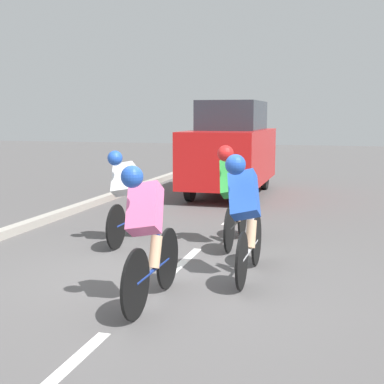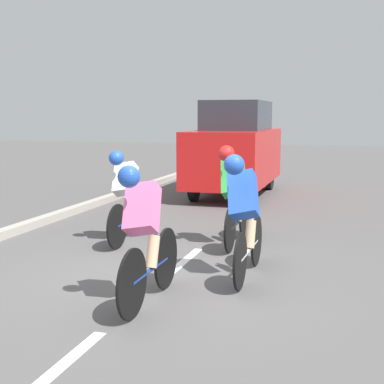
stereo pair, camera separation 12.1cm
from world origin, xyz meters
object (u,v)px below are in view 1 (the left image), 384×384
object	(u,v)px
cyclist_white	(125,194)
cyclist_green	(233,192)
cyclist_pink	(147,232)
support_car	(231,149)
cyclist_blue	(245,212)

from	to	relation	value
cyclist_white	cyclist_green	bearing A→B (deg)	-170.60
cyclist_green	cyclist_pink	bearing A→B (deg)	83.25
cyclist_white	support_car	xyz separation A→B (m)	(-0.52, -5.39, 0.38)
cyclist_blue	cyclist_pink	size ratio (longest dim) A/B	1.02
cyclist_blue	cyclist_pink	bearing A→B (deg)	55.98
cyclist_blue	cyclist_white	distance (m)	2.47
cyclist_green	cyclist_pink	xyz separation A→B (m)	(0.33, 2.76, -0.04)
cyclist_blue	cyclist_green	world-z (taller)	cyclist_green
cyclist_white	cyclist_pink	bearing A→B (deg)	117.45
cyclist_white	cyclist_pink	size ratio (longest dim) A/B	1.02
support_car	cyclist_blue	bearing A→B (deg)	103.16
cyclist_pink	support_car	xyz separation A→B (m)	(0.77, -7.88, 0.37)
cyclist_blue	cyclist_green	xyz separation A→B (m)	(0.47, -1.58, 0.00)
cyclist_pink	support_car	distance (m)	7.93
cyclist_blue	cyclist_green	distance (m)	1.65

